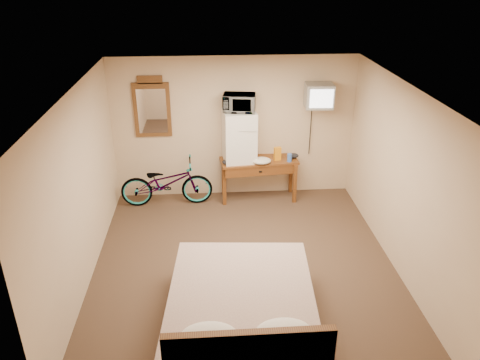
{
  "coord_description": "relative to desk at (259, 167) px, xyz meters",
  "views": [
    {
      "loc": [
        -0.45,
        -5.45,
        3.92
      ],
      "look_at": [
        -0.03,
        0.46,
        1.12
      ],
      "focal_mm": 35.0,
      "sensor_mm": 36.0,
      "label": 1
    }
  ],
  "objects": [
    {
      "name": "blue_cup",
      "position": [
        0.52,
        -0.08,
        0.19
      ],
      "size": [
        0.08,
        0.08,
        0.14
      ],
      "primitive_type": "cylinder",
      "color": "#3F6FD8",
      "rests_on": "desk"
    },
    {
      "name": "cloth_dark_a",
      "position": [
        -0.53,
        -0.13,
        0.16
      ],
      "size": [
        0.23,
        0.17,
        0.09
      ],
      "primitive_type": "ellipsoid",
      "color": "black",
      "rests_on": "desk"
    },
    {
      "name": "cloth_cream",
      "position": [
        0.02,
        -0.13,
        0.17
      ],
      "size": [
        0.33,
        0.26,
        0.1
      ],
      "primitive_type": "ellipsoid",
      "color": "beige",
      "rests_on": "desk"
    },
    {
      "name": "crt_television",
      "position": [
        0.98,
        0.02,
        1.25
      ],
      "size": [
        0.47,
        0.58,
        0.4
      ],
      "color": "black",
      "rests_on": "room"
    },
    {
      "name": "bicycle",
      "position": [
        -1.62,
        -0.08,
        -0.21
      ],
      "size": [
        1.6,
        0.61,
        0.83
      ],
      "primitive_type": "imported",
      "rotation": [
        0.0,
        0.0,
        1.61
      ],
      "color": "black",
      "rests_on": "floor"
    },
    {
      "name": "cloth_dark_b",
      "position": [
        0.62,
        0.08,
        0.16
      ],
      "size": [
        0.18,
        0.15,
        0.08
      ],
      "primitive_type": "ellipsoid",
      "color": "black",
      "rests_on": "desk"
    },
    {
      "name": "mini_fridge",
      "position": [
        -0.34,
        0.05,
        0.56
      ],
      "size": [
        0.59,
        0.57,
        0.88
      ],
      "color": "white",
      "rests_on": "desk"
    },
    {
      "name": "snack_bag",
      "position": [
        0.32,
        0.0,
        0.24
      ],
      "size": [
        0.13,
        0.09,
        0.24
      ],
      "primitive_type": "cube",
      "rotation": [
        0.0,
        0.0,
        0.21
      ],
      "color": "orange",
      "rests_on": "desk"
    },
    {
      "name": "bed",
      "position": [
        -0.55,
        -3.37,
        -0.34
      ],
      "size": [
        1.79,
        2.28,
        0.9
      ],
      "color": "brown",
      "rests_on": "floor"
    },
    {
      "name": "room",
      "position": [
        -0.42,
        -2.0,
        0.62
      ],
      "size": [
        4.6,
        4.64,
        2.5
      ],
      "color": "#4E3B27",
      "rests_on": "ground"
    },
    {
      "name": "desk",
      "position": [
        0.0,
        0.0,
        0.0
      ],
      "size": [
        1.38,
        0.64,
        0.75
      ],
      "color": "brown",
      "rests_on": "floor"
    },
    {
      "name": "wall_mirror",
      "position": [
        -1.8,
        0.27,
        1.02
      ],
      "size": [
        0.62,
        0.04,
        1.05
      ],
      "color": "brown",
      "rests_on": "room"
    },
    {
      "name": "microwave",
      "position": [
        -0.34,
        0.05,
        1.14
      ],
      "size": [
        0.57,
        0.43,
        0.29
      ],
      "primitive_type": "imported",
      "rotation": [
        0.0,
        0.0,
        -0.15
      ],
      "color": "white",
      "rests_on": "mini_fridge"
    }
  ]
}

